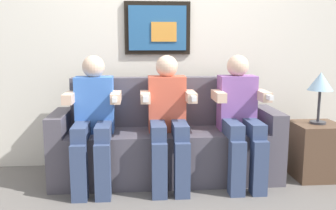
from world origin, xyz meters
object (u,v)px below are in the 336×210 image
object	(u,v)px
person_on_right	(240,115)
side_table_right	(315,150)
couch	(166,144)
person_on_left	(93,117)
person_in_middle	(168,116)
table_lamp	(320,84)

from	to	relation	value
person_on_right	side_table_right	xyz separation A→B (m)	(0.73, 0.06, -0.36)
couch	person_on_left	distance (m)	0.71
person_in_middle	person_on_right	distance (m)	0.62
side_table_right	person_on_left	bearing A→B (deg)	-178.23
person_on_left	table_lamp	distance (m)	1.99
couch	side_table_right	xyz separation A→B (m)	(1.35, -0.11, -0.06)
couch	side_table_right	world-z (taller)	couch
person_on_left	table_lamp	world-z (taller)	person_on_left
couch	side_table_right	size ratio (longest dim) A/B	3.99
person_on_right	side_table_right	bearing A→B (deg)	4.81
couch	person_on_left	bearing A→B (deg)	-164.94
person_on_right	person_on_left	bearing A→B (deg)	180.00
person_on_left	person_in_middle	bearing A→B (deg)	-0.04
side_table_right	person_in_middle	bearing A→B (deg)	-177.39
couch	person_on_right	world-z (taller)	person_on_right
person_in_middle	table_lamp	world-z (taller)	person_in_middle
side_table_right	couch	bearing A→B (deg)	175.49
couch	person_on_right	size ratio (longest dim) A/B	1.80
side_table_right	table_lamp	distance (m)	0.61
person_in_middle	side_table_right	distance (m)	1.40
person_on_left	person_on_right	xyz separation A→B (m)	(1.24, 0.00, 0.00)
person_on_left	side_table_right	distance (m)	2.00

